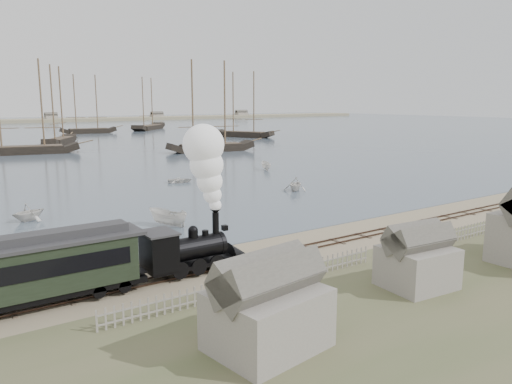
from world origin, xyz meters
TOP-DOWN VIEW (x-y plane):
  - ground at (0.00, 0.00)m, footprint 600.00×600.00m
  - rail_track at (0.00, -2.00)m, footprint 120.00×1.80m
  - picket_fence_west at (-6.50, -7.00)m, footprint 19.00×0.10m
  - picket_fence_east at (12.50, -7.50)m, footprint 15.00×0.10m
  - shed_left at (-10.00, -13.00)m, footprint 5.00×4.00m
  - shed_mid at (2.00, -12.00)m, footprint 4.00×3.50m
  - locomotive at (-7.06, -2.00)m, footprint 7.55×2.82m
  - passenger_coach at (-19.22, -2.00)m, footprint 14.93×2.88m
  - beached_dinghy at (-15.97, 0.79)m, footprint 3.01×4.21m
  - rowboat_1 at (-14.13, 19.68)m, footprint 3.84×4.08m
  - rowboat_2 at (-4.16, 10.35)m, footprint 4.26×3.27m
  - rowboat_3 at (7.51, 31.72)m, footprint 3.47×3.98m
  - rowboat_4 at (16.68, 17.69)m, footprint 4.27×4.35m
  - rowboat_5 at (24.67, 35.08)m, footprint 3.71×2.60m
  - rowboat_7 at (18.73, 46.62)m, footprint 3.46×3.05m
  - schooner_2 at (-2.63, 84.03)m, footprint 21.92×9.26m
  - schooner_3 at (8.97, 103.44)m, footprint 12.87×18.10m
  - schooner_4 at (32.29, 66.37)m, footprint 20.15×6.97m
  - schooner_5 at (62.53, 98.71)m, footprint 12.46×18.89m
  - schooner_8 at (28.14, 143.83)m, footprint 18.75×6.18m
  - schooner_9 at (54.07, 153.14)m, footprint 20.82×21.59m

SIDE VIEW (x-z plane):
  - ground at x=0.00m, z-range 0.00..0.00m
  - picket_fence_west at x=-6.50m, z-range -0.60..0.60m
  - picket_fence_east at x=12.50m, z-range -0.60..0.60m
  - shed_left at x=-10.00m, z-range -2.05..2.05m
  - shed_mid at x=2.00m, z-range -1.80..1.80m
  - rail_track at x=0.00m, z-range -0.04..0.12m
  - rowboat_3 at x=7.51m, z-range 0.06..0.75m
  - beached_dinghy at x=-15.97m, z-range 0.00..0.87m
  - rowboat_5 at x=24.67m, z-range 0.06..1.40m
  - rowboat_2 at x=-4.16m, z-range 0.06..1.61m
  - rowboat_7 at x=18.73m, z-range 0.06..1.77m
  - rowboat_1 at x=-14.13m, z-range 0.06..1.77m
  - rowboat_4 at x=16.68m, z-range 0.06..1.80m
  - passenger_coach at x=-19.22m, z-range 0.47..4.09m
  - locomotive at x=-7.06m, z-range -0.36..9.05m
  - schooner_2 at x=-2.63m, z-range 0.06..20.06m
  - schooner_3 at x=8.97m, z-range 0.06..20.06m
  - schooner_4 at x=32.29m, z-range 0.06..20.06m
  - schooner_5 at x=62.53m, z-range 0.06..20.06m
  - schooner_8 at x=28.14m, z-range 0.06..20.06m
  - schooner_9 at x=54.07m, z-range 0.06..20.06m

